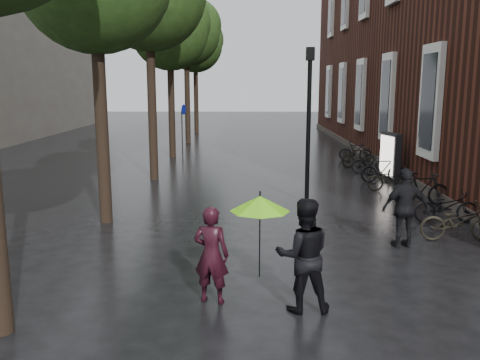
{
  "coord_description": "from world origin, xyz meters",
  "views": [
    {
      "loc": [
        -0.47,
        -5.83,
        3.57
      ],
      "look_at": [
        -0.58,
        5.65,
        1.38
      ],
      "focal_mm": 38.0,
      "sensor_mm": 36.0,
      "label": 1
    }
  ],
  "objects_px": {
    "person_burgundy": "(211,255)",
    "ad_lightbox": "(390,157)",
    "person_black": "(303,255)",
    "parked_bicycles": "(396,178)",
    "lamp_post": "(309,110)",
    "pedestrian_walking": "(405,208)"
  },
  "relations": [
    {
      "from": "person_burgundy",
      "to": "parked_bicycles",
      "type": "bearing_deg",
      "value": -108.3
    },
    {
      "from": "parked_bicycles",
      "to": "pedestrian_walking",
      "type": "bearing_deg",
      "value": -104.63
    },
    {
      "from": "person_black",
      "to": "lamp_post",
      "type": "distance_m",
      "value": 7.7
    },
    {
      "from": "parked_bicycles",
      "to": "ad_lightbox",
      "type": "height_order",
      "value": "ad_lightbox"
    },
    {
      "from": "parked_bicycles",
      "to": "ad_lightbox",
      "type": "relative_size",
      "value": 7.27
    },
    {
      "from": "person_burgundy",
      "to": "pedestrian_walking",
      "type": "bearing_deg",
      "value": -130.04
    },
    {
      "from": "person_burgundy",
      "to": "person_black",
      "type": "xyz_separation_m",
      "value": [
        1.47,
        -0.3,
        0.1
      ]
    },
    {
      "from": "person_black",
      "to": "ad_lightbox",
      "type": "bearing_deg",
      "value": -115.15
    },
    {
      "from": "person_burgundy",
      "to": "ad_lightbox",
      "type": "xyz_separation_m",
      "value": [
        5.92,
        10.76,
        0.08
      ]
    },
    {
      "from": "person_black",
      "to": "ad_lightbox",
      "type": "xyz_separation_m",
      "value": [
        4.45,
        11.06,
        -0.02
      ]
    },
    {
      "from": "ad_lightbox",
      "to": "person_burgundy",
      "type": "bearing_deg",
      "value": -130.09
    },
    {
      "from": "lamp_post",
      "to": "parked_bicycles",
      "type": "bearing_deg",
      "value": 27.77
    },
    {
      "from": "person_burgundy",
      "to": "person_black",
      "type": "height_order",
      "value": "person_black"
    },
    {
      "from": "parked_bicycles",
      "to": "lamp_post",
      "type": "bearing_deg",
      "value": -152.23
    },
    {
      "from": "parked_bicycles",
      "to": "person_black",
      "type": "bearing_deg",
      "value": -114.4
    },
    {
      "from": "parked_bicycles",
      "to": "ad_lightbox",
      "type": "bearing_deg",
      "value": 80.45
    },
    {
      "from": "pedestrian_walking",
      "to": "parked_bicycles",
      "type": "relative_size",
      "value": 0.14
    },
    {
      "from": "person_burgundy",
      "to": "parked_bicycles",
      "type": "height_order",
      "value": "person_burgundy"
    },
    {
      "from": "person_black",
      "to": "pedestrian_walking",
      "type": "bearing_deg",
      "value": -131.99
    },
    {
      "from": "person_burgundy",
      "to": "ad_lightbox",
      "type": "relative_size",
      "value": 0.92
    },
    {
      "from": "person_burgundy",
      "to": "ad_lightbox",
      "type": "height_order",
      "value": "ad_lightbox"
    },
    {
      "from": "person_burgundy",
      "to": "lamp_post",
      "type": "xyz_separation_m",
      "value": [
        2.42,
        7.12,
        1.97
      ]
    }
  ]
}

